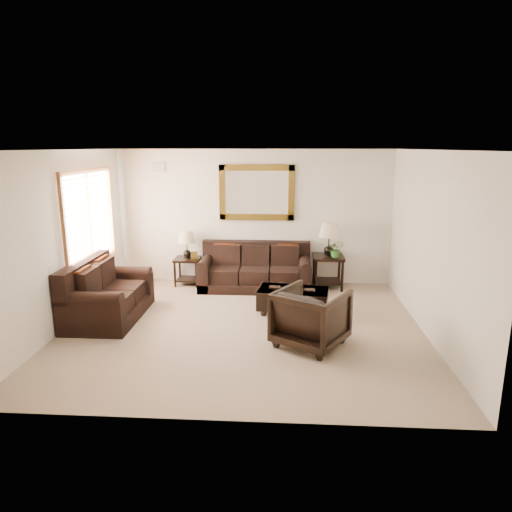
# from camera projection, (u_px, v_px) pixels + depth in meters

# --- Properties ---
(room) EXTENTS (5.51, 5.01, 2.71)m
(room) POSITION_uv_depth(u_px,v_px,m) (243.00, 243.00, 6.80)
(room) COLOR gray
(room) RESTS_ON ground
(window) EXTENTS (0.07, 1.96, 1.66)m
(window) POSITION_uv_depth(u_px,v_px,m) (90.00, 218.00, 7.79)
(window) COLOR white
(window) RESTS_ON room
(mirror) EXTENTS (1.50, 0.06, 1.10)m
(mirror) POSITION_uv_depth(u_px,v_px,m) (257.00, 193.00, 9.07)
(mirror) COLOR #4E350F
(mirror) RESTS_ON room
(air_vent) EXTENTS (0.25, 0.02, 0.18)m
(air_vent) POSITION_uv_depth(u_px,v_px,m) (159.00, 167.00, 9.09)
(air_vent) COLOR #999999
(air_vent) RESTS_ON room
(sofa) EXTENTS (2.17, 0.94, 0.89)m
(sofa) POSITION_uv_depth(u_px,v_px,m) (255.00, 272.00, 9.05)
(sofa) COLOR black
(sofa) RESTS_ON room
(loveseat) EXTENTS (1.01, 1.70, 0.96)m
(loveseat) POSITION_uv_depth(u_px,v_px,m) (105.00, 297.00, 7.44)
(loveseat) COLOR black
(loveseat) RESTS_ON room
(end_table_left) EXTENTS (0.50, 0.50, 1.11)m
(end_table_left) POSITION_uv_depth(u_px,v_px,m) (187.00, 250.00, 9.17)
(end_table_left) COLOR black
(end_table_left) RESTS_ON room
(end_table_right) EXTENTS (0.60, 0.60, 1.32)m
(end_table_right) POSITION_uv_depth(u_px,v_px,m) (329.00, 245.00, 8.92)
(end_table_right) COLOR black
(end_table_right) RESTS_ON room
(coffee_table) EXTENTS (1.26, 0.80, 0.50)m
(coffee_table) POSITION_uv_depth(u_px,v_px,m) (293.00, 298.00, 7.72)
(coffee_table) COLOR black
(coffee_table) RESTS_ON room
(armchair) EXTENTS (1.18, 1.16, 0.90)m
(armchair) POSITION_uv_depth(u_px,v_px,m) (311.00, 315.00, 6.38)
(armchair) COLOR black
(armchair) RESTS_ON floor
(potted_plant) EXTENTS (0.37, 0.39, 0.26)m
(potted_plant) POSITION_uv_depth(u_px,v_px,m) (336.00, 251.00, 8.82)
(potted_plant) COLOR #2A551D
(potted_plant) RESTS_ON end_table_right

